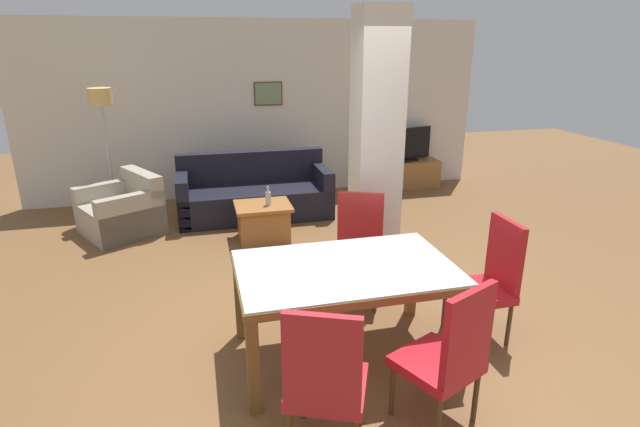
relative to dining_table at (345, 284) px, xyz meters
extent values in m
plane|color=brown|center=(0.00, 0.00, -0.63)|extent=(18.00, 18.00, 0.00)
cube|color=silver|center=(0.00, 4.66, 0.72)|extent=(7.20, 0.06, 2.70)
cube|color=brown|center=(0.13, 4.62, 0.97)|extent=(0.44, 0.02, 0.36)
cube|color=gray|center=(0.13, 4.60, 0.97)|extent=(0.40, 0.01, 0.32)
cube|color=silver|center=(0.75, 1.45, 0.72)|extent=(0.46, 0.40, 2.70)
cube|color=brown|center=(0.00, -0.49, 0.11)|extent=(1.64, 0.06, 0.06)
cube|color=brown|center=(0.00, 0.49, 0.11)|extent=(1.64, 0.06, 0.06)
cube|color=brown|center=(-0.79, 0.00, 0.11)|extent=(0.06, 0.92, 0.06)
cube|color=brown|center=(0.79, 0.00, 0.11)|extent=(0.06, 0.92, 0.06)
cube|color=silver|center=(0.00, 0.00, 0.15)|extent=(1.62, 1.02, 0.01)
cube|color=brown|center=(-0.77, -0.47, -0.27)|extent=(0.08, 0.08, 0.71)
cube|color=brown|center=(0.77, -0.47, -0.27)|extent=(0.08, 0.08, 0.71)
cube|color=brown|center=(-0.77, 0.47, -0.27)|extent=(0.08, 0.08, 0.71)
cube|color=brown|center=(0.77, 0.47, -0.27)|extent=(0.08, 0.08, 0.71)
cube|color=red|center=(0.37, -0.81, -0.21)|extent=(0.61, 0.61, 0.07)
cube|color=red|center=(0.45, -0.99, 0.11)|extent=(0.42, 0.23, 0.58)
cylinder|color=#50371D|center=(0.12, -0.71, -0.44)|extent=(0.04, 0.04, 0.38)
cylinder|color=#50371D|center=(0.46, -0.55, -0.44)|extent=(0.04, 0.04, 0.38)
cylinder|color=#50371D|center=(0.27, -1.06, -0.44)|extent=(0.04, 0.04, 0.38)
cylinder|color=#50371D|center=(0.62, -0.90, -0.44)|extent=(0.04, 0.04, 0.38)
cube|color=#B41B24|center=(1.15, 0.00, -0.21)|extent=(0.46, 0.46, 0.07)
cube|color=#B41B24|center=(1.36, 0.00, 0.11)|extent=(0.05, 0.44, 0.58)
cylinder|color=#50371D|center=(0.96, -0.19, -0.44)|extent=(0.04, 0.04, 0.38)
cylinder|color=#50371D|center=(0.96, 0.19, -0.44)|extent=(0.04, 0.04, 0.38)
cylinder|color=#50371D|center=(1.34, -0.19, -0.44)|extent=(0.04, 0.04, 0.38)
cylinder|color=#50371D|center=(1.34, 0.19, -0.44)|extent=(0.04, 0.04, 0.38)
cube|color=#B1222B|center=(-0.37, -0.85, -0.21)|extent=(0.60, 0.60, 0.07)
cube|color=#B1222B|center=(-0.45, -1.04, 0.11)|extent=(0.42, 0.22, 0.58)
cylinder|color=#50371D|center=(-0.47, -0.60, -0.44)|extent=(0.04, 0.04, 0.38)
cylinder|color=#50371D|center=(-0.12, -0.75, -0.44)|extent=(0.04, 0.04, 0.38)
cube|color=#B12324|center=(0.37, 0.82, -0.21)|extent=(0.61, 0.61, 0.07)
cube|color=#B12324|center=(0.45, 1.01, 0.11)|extent=(0.42, 0.22, 0.58)
cylinder|color=#50371D|center=(0.46, 0.57, -0.44)|extent=(0.04, 0.04, 0.38)
cylinder|color=#50371D|center=(0.12, 0.73, -0.44)|extent=(0.04, 0.04, 0.38)
cylinder|color=#50371D|center=(0.62, 0.92, -0.44)|extent=(0.04, 0.04, 0.38)
cylinder|color=#50371D|center=(0.27, 1.07, -0.44)|extent=(0.04, 0.04, 0.38)
cube|color=black|center=(-0.27, 3.52, -0.42)|extent=(2.11, 0.89, 0.42)
cube|color=black|center=(-0.27, 3.87, 0.02)|extent=(2.11, 0.18, 0.45)
cube|color=black|center=(0.71, 3.52, -0.29)|extent=(0.16, 0.89, 0.67)
cube|color=black|center=(-1.24, 3.52, -0.29)|extent=(0.16, 0.89, 0.67)
cube|color=#AAA08D|center=(-2.04, 3.27, -0.43)|extent=(1.18, 1.19, 0.40)
cube|color=#AAA08D|center=(-1.75, 3.43, -0.04)|extent=(0.59, 0.87, 0.37)
cube|color=#AAA08D|center=(-1.86, 2.94, -0.32)|extent=(0.81, 0.54, 0.60)
cube|color=#AAA08D|center=(-2.22, 3.59, -0.32)|extent=(0.81, 0.54, 0.60)
cube|color=#A46532|center=(-0.27, 2.62, -0.19)|extent=(0.69, 0.58, 0.04)
cube|color=#A46532|center=(-0.27, 2.62, -0.42)|extent=(0.61, 0.50, 0.42)
cylinder|color=#B2B7BC|center=(-0.21, 2.58, -0.09)|extent=(0.07, 0.07, 0.17)
cylinder|color=#B2B7BC|center=(-0.21, 2.58, 0.03)|extent=(0.03, 0.03, 0.06)
cylinder|color=#B7B7BC|center=(-0.21, 2.58, 0.06)|extent=(0.03, 0.03, 0.01)
cube|color=#9B6534|center=(2.39, 4.38, -0.40)|extent=(1.13, 0.40, 0.46)
cube|color=black|center=(2.39, 4.38, -0.15)|extent=(0.41, 0.29, 0.03)
cube|color=black|center=(2.39, 4.38, 0.13)|extent=(0.92, 0.28, 0.53)
cylinder|color=#B7B7BC|center=(-2.21, 4.03, -0.62)|extent=(0.28, 0.28, 0.02)
cylinder|color=#B7B7BC|center=(-2.21, 4.03, 0.17)|extent=(0.04, 0.04, 1.55)
cylinder|color=#E5BC66|center=(-2.21, 4.03, 1.05)|extent=(0.31, 0.31, 0.22)
camera|label=1|loc=(-1.01, -3.25, 1.75)|focal=28.00mm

